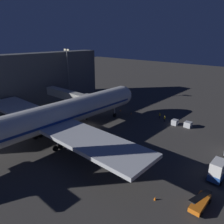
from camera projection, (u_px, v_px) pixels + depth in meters
The scene contains 13 objects.
ground_plane at pixel (89, 127), 57.07m from camera, with size 320.00×320.00×0.00m, color #383533.
airliner_at_gate at pixel (47, 119), 46.49m from camera, with size 52.14×59.32×20.49m.
jet_bridge at pixel (71, 96), 64.19m from camera, with size 20.34×3.40×7.60m.
apron_floodlight_mast at pixel (68, 71), 78.76m from camera, with size 2.90×0.50×19.08m.
belt_loader at pixel (200, 202), 29.93m from camera, with size 1.96×7.95×3.57m.
cargo_truck_aft at pixel (218, 169), 35.70m from camera, with size 2.36×4.58×3.59m.
baggage_container_near_belt at pixel (188, 125), 56.87m from camera, with size 1.80×1.69×1.51m, color #B7BABF.
baggage_container_far_row at pixel (175, 122), 58.36m from camera, with size 1.52×1.52×1.53m, color #B7BABF.
ground_crew_near_nose_gear at pixel (165, 118), 60.50m from camera, with size 0.40×0.40×1.83m.
ground_crew_under_port_wing at pixel (160, 115), 62.83m from camera, with size 0.40×0.40×1.87m.
traffic_cone_nose_port at pixel (131, 113), 66.83m from camera, with size 0.36×0.36×0.55m, color orange.
traffic_cone_nose_starboard at pixel (121, 110), 69.60m from camera, with size 0.36×0.36×0.55m, color orange.
traffic_cone_wingtip_svc_side at pixel (155, 198), 31.41m from camera, with size 0.36×0.36×0.55m, color orange.
Camera 1 is at (-39.72, 34.81, 22.91)m, focal length 33.80 mm.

